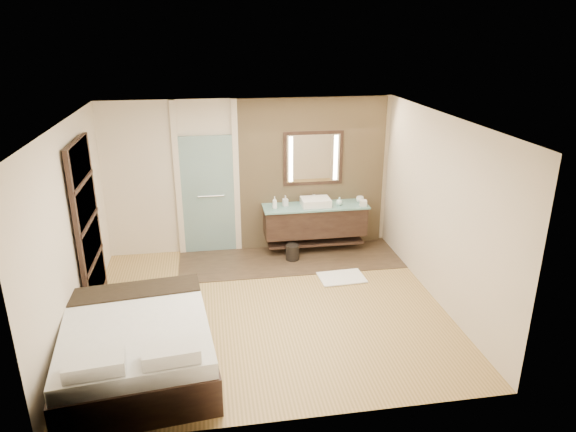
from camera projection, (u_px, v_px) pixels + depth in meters
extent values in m
plane|color=olive|center=(267.00, 309.00, 7.36)|extent=(5.00, 5.00, 0.00)
cube|color=#32241B|center=(290.00, 259.00, 8.94)|extent=(3.80, 1.30, 0.01)
cube|color=#9E825A|center=(312.00, 174.00, 9.11)|extent=(2.60, 0.08, 2.70)
cube|color=black|center=(315.00, 221.00, 9.11)|extent=(1.80, 0.50, 0.50)
cube|color=black|center=(315.00, 241.00, 9.25)|extent=(1.71, 0.45, 0.04)
cube|color=#81C5BE|center=(315.00, 206.00, 9.00)|extent=(1.85, 0.55, 0.03)
cube|color=white|center=(316.00, 202.00, 8.97)|extent=(0.50, 0.38, 0.13)
cylinder|color=silver|center=(313.00, 198.00, 9.14)|extent=(0.03, 0.03, 0.18)
cylinder|color=silver|center=(314.00, 194.00, 9.08)|extent=(0.02, 0.10, 0.02)
cube|color=black|center=(313.00, 158.00, 8.96)|extent=(1.06, 0.03, 0.96)
cube|color=white|center=(313.00, 158.00, 8.95)|extent=(0.94, 0.01, 0.84)
cube|color=#FFEABF|center=(291.00, 159.00, 8.89)|extent=(0.07, 0.01, 0.80)
cube|color=#FFEABF|center=(336.00, 158.00, 9.01)|extent=(0.07, 0.01, 0.80)
cube|color=silver|center=(208.00, 195.00, 8.93)|extent=(0.90, 0.05, 2.10)
cylinder|color=silver|center=(211.00, 196.00, 8.89)|extent=(0.45, 0.03, 0.03)
cube|color=beige|center=(178.00, 180.00, 8.76)|extent=(0.10, 0.08, 2.70)
cube|color=beige|center=(236.00, 177.00, 8.91)|extent=(0.10, 0.08, 2.70)
cube|color=black|center=(88.00, 226.00, 7.14)|extent=(0.06, 1.20, 2.40)
cube|color=beige|center=(97.00, 279.00, 7.43)|extent=(0.02, 1.06, 0.52)
cube|color=beige|center=(92.00, 242.00, 7.23)|extent=(0.02, 1.06, 0.52)
cube|color=beige|center=(86.00, 202.00, 7.03)|extent=(0.02, 1.06, 0.52)
cube|color=beige|center=(80.00, 161.00, 6.82)|extent=(0.02, 1.06, 0.52)
cube|color=black|center=(139.00, 353.00, 5.97)|extent=(1.88, 2.25, 0.46)
cube|color=silver|center=(136.00, 329.00, 5.86)|extent=(1.82, 2.19, 0.19)
cube|color=black|center=(135.00, 291.00, 6.53)|extent=(1.65, 0.64, 0.04)
cube|color=silver|center=(95.00, 365.00, 4.96)|extent=(0.60, 0.37, 0.15)
cube|color=silver|center=(171.00, 353.00, 5.14)|extent=(0.60, 0.37, 0.15)
cube|color=white|center=(342.00, 277.00, 8.25)|extent=(0.75, 0.54, 0.02)
cylinder|color=black|center=(292.00, 253.00, 8.86)|extent=(0.29, 0.29, 0.28)
cube|color=silver|center=(363.00, 203.00, 8.96)|extent=(0.14, 0.14, 0.10)
imported|color=white|center=(275.00, 203.00, 8.80)|extent=(0.09, 0.09, 0.21)
imported|color=#B2B2B2|center=(285.00, 201.00, 8.94)|extent=(0.10, 0.10, 0.19)
imported|color=#BBECE4|center=(339.00, 201.00, 8.98)|extent=(0.14, 0.14, 0.15)
imported|color=white|center=(360.00, 199.00, 9.14)|extent=(0.17, 0.17, 0.11)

